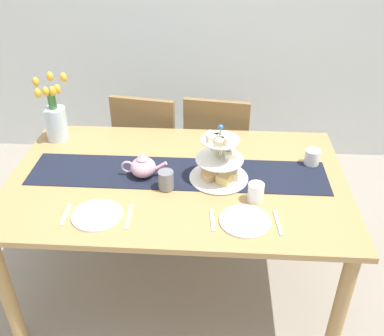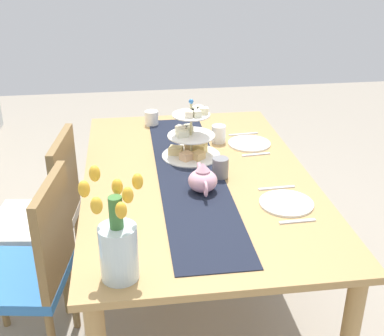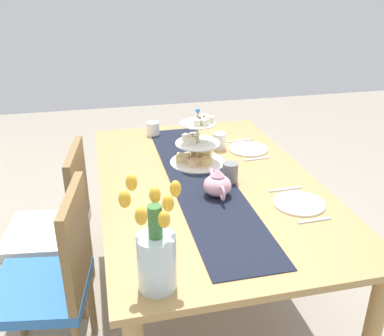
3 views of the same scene
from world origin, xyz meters
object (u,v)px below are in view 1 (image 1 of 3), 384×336
(dining_table, at_px, (178,192))
(fork_right, at_px, (212,220))
(teapot, at_px, (143,166))
(fork_left, at_px, (66,214))
(knife_left, at_px, (129,217))
(mug_grey, at_px, (166,180))
(tiered_cake_stand, at_px, (220,163))
(tulip_vase, at_px, (55,118))
(dinner_plate_right, at_px, (245,221))
(knife_right, at_px, (278,223))
(dinner_plate_left, at_px, (97,215))
(chair_right, at_px, (217,148))
(chair_left, at_px, (150,146))
(cream_jug, at_px, (312,157))
(mug_white_text, at_px, (256,193))

(dining_table, relative_size, fork_right, 11.50)
(dining_table, relative_size, teapot, 7.24)
(fork_left, bearing_deg, teapot, 47.72)
(teapot, relative_size, knife_left, 1.40)
(fork_right, relative_size, mug_grey, 1.58)
(fork_left, bearing_deg, tiered_cake_stand, 25.80)
(teapot, height_order, tulip_vase, tulip_vase)
(teapot, distance_m, dinner_plate_right, 0.61)
(mug_grey, bearing_deg, dining_table, 66.47)
(dining_table, bearing_deg, knife_left, -119.38)
(fork_left, bearing_deg, fork_right, 0.00)
(knife_right, bearing_deg, dinner_plate_left, 180.00)
(fork_right, bearing_deg, dining_table, 119.27)
(chair_right, relative_size, dinner_plate_left, 3.96)
(knife_right, xyz_separation_m, mug_grey, (-0.52, 0.23, 0.05))
(chair_left, distance_m, chair_right, 0.47)
(cream_jug, height_order, knife_left, cream_jug)
(chair_right, xyz_separation_m, mug_white_text, (0.18, -0.94, 0.31))
(tulip_vase, height_order, knife_left, tulip_vase)
(chair_right, xyz_separation_m, teapot, (-0.38, -0.76, 0.32))
(chair_right, relative_size, knife_left, 5.35)
(chair_right, height_order, tiered_cake_stand, tiered_cake_stand)
(dining_table, height_order, cream_jug, cream_jug)
(dinner_plate_left, xyz_separation_m, fork_left, (-0.14, 0.00, -0.00))
(tulip_vase, bearing_deg, teapot, -33.11)
(mug_white_text, bearing_deg, fork_left, -169.53)
(dinner_plate_right, relative_size, knife_right, 1.35)
(dinner_plate_left, height_order, mug_white_text, mug_white_text)
(dining_table, xyz_separation_m, dinner_plate_right, (0.33, -0.34, 0.10))
(chair_right, xyz_separation_m, fork_right, (-0.02, -1.10, 0.27))
(tiered_cake_stand, distance_m, dinner_plate_left, 0.65)
(chair_left, distance_m, knife_left, 1.13)
(teapot, distance_m, mug_white_text, 0.59)
(knife_left, height_order, fork_right, same)
(cream_jug, bearing_deg, knife_right, -114.35)
(tulip_vase, distance_m, knife_left, 0.90)
(dining_table, bearing_deg, chair_left, 109.06)
(chair_right, bearing_deg, dinner_plate_left, -116.20)
(cream_jug, relative_size, mug_grey, 0.89)
(cream_jug, bearing_deg, dining_table, -166.40)
(cream_jug, distance_m, mug_grey, 0.80)
(teapot, height_order, mug_white_text, teapot)
(dining_table, xyz_separation_m, mug_white_text, (0.39, -0.18, 0.14))
(tiered_cake_stand, distance_m, mug_grey, 0.28)
(dining_table, relative_size, mug_white_text, 18.16)
(tulip_vase, bearing_deg, cream_jug, -7.75)
(tiered_cake_stand, height_order, teapot, tiered_cake_stand)
(knife_right, height_order, mug_grey, mug_grey)
(dinner_plate_left, distance_m, mug_white_text, 0.74)
(chair_right, bearing_deg, fork_left, -121.98)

